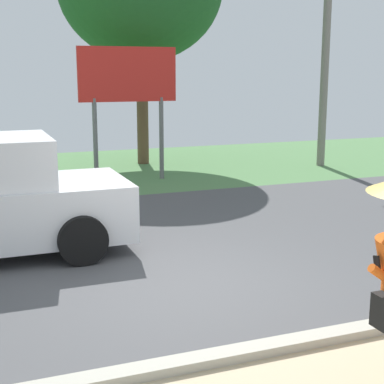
{
  "coord_description": "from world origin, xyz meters",
  "views": [
    {
      "loc": [
        -2.59,
        -6.89,
        2.87
      ],
      "look_at": [
        0.44,
        1.0,
        1.1
      ],
      "focal_mm": 53.87,
      "sensor_mm": 36.0,
      "label": 1
    }
  ],
  "objects": [
    {
      "name": "ground_plane",
      "position": [
        0.0,
        2.95,
        -0.05
      ],
      "size": [
        40.0,
        22.0,
        0.2
      ],
      "color": "#4C4C4F"
    },
    {
      "name": "utility_pole",
      "position": [
        7.52,
        8.27,
        3.69
      ],
      "size": [
        1.8,
        0.24,
        7.03
      ],
      "color": "gray",
      "rests_on": "ground_plane"
    },
    {
      "name": "roadside_billboard",
      "position": [
        1.3,
        7.89,
        2.55
      ],
      "size": [
        2.6,
        0.12,
        3.5
      ],
      "color": "slate",
      "rests_on": "ground_plane"
    }
  ]
}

